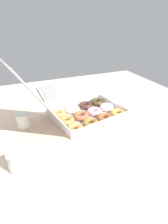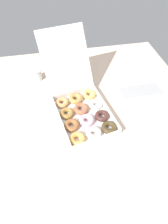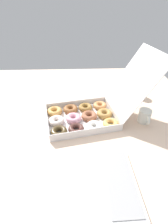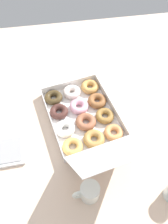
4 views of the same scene
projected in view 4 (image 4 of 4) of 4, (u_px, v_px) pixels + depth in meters
The scene contains 4 objects.
ground_plane at pixel (86, 113), 120.96cm from camera, with size 180.00×180.00×2.00cm, color beige.
donut_box at pixel (84, 116), 113.28cm from camera, with size 46.69×74.93×43.62cm.
coffee_mug at pixel (89, 192), 90.09cm from camera, with size 11.64×8.09×8.91cm.
paper_napkin at pixel (43, 78), 135.61cm from camera, with size 12.39×10.53×0.15cm, color white.
Camera 4 is at (13.09, 70.15, 96.68)cm, focal length 35.00 mm.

